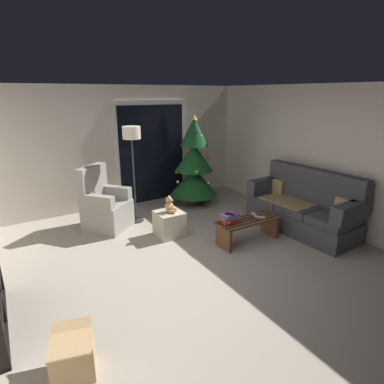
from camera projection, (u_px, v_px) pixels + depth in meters
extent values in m
plane|color=#9E9384|center=(194.00, 266.00, 4.49)|extent=(7.00, 7.00, 0.00)
cube|color=beige|center=(117.00, 148.00, 6.61)|extent=(5.72, 0.12, 2.50)
cube|color=beige|center=(333.00, 158.00, 5.54)|extent=(0.12, 6.00, 2.50)
cube|color=silver|center=(152.00, 152.00, 6.97)|extent=(1.60, 0.02, 2.20)
cube|color=black|center=(152.00, 154.00, 6.97)|extent=(1.50, 0.02, 2.10)
cube|color=#3D3D42|center=(299.00, 221.00, 5.62)|extent=(0.86, 1.94, 0.34)
cube|color=#3D3D42|center=(333.00, 220.00, 5.05)|extent=(0.71, 0.63, 0.14)
cube|color=#3D3D42|center=(300.00, 209.00, 5.54)|extent=(0.71, 0.63, 0.14)
cube|color=#3D3D42|center=(273.00, 199.00, 6.02)|extent=(0.71, 0.63, 0.14)
cube|color=#3D3D42|center=(314.00, 186.00, 5.60)|extent=(0.30, 1.91, 0.60)
cube|color=#3D3D42|center=(350.00, 212.00, 4.80)|extent=(0.77, 0.24, 0.28)
cube|color=#3D3D42|center=(265.00, 186.00, 6.17)|extent=(0.77, 0.24, 0.28)
cube|color=#997F51|center=(288.00, 201.00, 5.70)|extent=(0.64, 0.93, 0.02)
cube|color=#997F51|center=(346.00, 207.00, 5.02)|extent=(0.14, 0.33, 0.28)
cube|color=#997F51|center=(277.00, 186.00, 6.12)|extent=(0.14, 0.33, 0.28)
cube|color=brown|center=(256.00, 224.00, 4.99)|extent=(1.10, 0.05, 0.04)
cube|color=brown|center=(252.00, 222.00, 5.06)|extent=(1.10, 0.05, 0.04)
cube|color=brown|center=(248.00, 220.00, 5.13)|extent=(1.10, 0.05, 0.04)
cube|color=brown|center=(245.00, 218.00, 5.21)|extent=(1.10, 0.05, 0.04)
cube|color=brown|center=(241.00, 217.00, 5.28)|extent=(1.10, 0.05, 0.04)
cube|color=brown|center=(224.00, 238.00, 4.95)|extent=(0.05, 0.36, 0.36)
cube|color=brown|center=(270.00, 225.00, 5.44)|extent=(0.05, 0.36, 0.36)
cube|color=#ADADB2|center=(254.00, 214.00, 5.29)|extent=(0.10, 0.16, 0.02)
cube|color=silver|center=(260.00, 217.00, 5.17)|extent=(0.16, 0.12, 0.02)
cube|color=#333338|center=(254.00, 218.00, 5.13)|extent=(0.11, 0.16, 0.02)
cube|color=#A32D28|center=(230.00, 222.00, 4.98)|extent=(0.27, 0.22, 0.04)
cube|color=#A32D28|center=(229.00, 220.00, 4.94)|extent=(0.22, 0.22, 0.04)
cube|color=#4C4C51|center=(230.00, 217.00, 4.93)|extent=(0.26, 0.22, 0.04)
cube|color=#6B3D7A|center=(230.00, 215.00, 4.94)|extent=(0.24, 0.20, 0.03)
cube|color=black|center=(230.00, 214.00, 4.91)|extent=(0.14, 0.16, 0.01)
cylinder|color=#4C1E19|center=(194.00, 201.00, 7.01)|extent=(0.36, 0.36, 0.10)
cylinder|color=brown|center=(194.00, 197.00, 6.98)|extent=(0.08, 0.08, 0.12)
cone|color=#14471E|center=(194.00, 181.00, 6.88)|extent=(1.01, 1.01, 0.58)
cone|color=#14471E|center=(194.00, 157.00, 6.72)|extent=(0.80, 0.80, 0.58)
cone|color=#14471E|center=(194.00, 132.00, 6.56)|extent=(0.59, 0.59, 0.58)
sphere|color=white|center=(209.00, 183.00, 6.57)|extent=(0.06, 0.06, 0.06)
sphere|color=#1E8C33|center=(184.00, 142.00, 6.63)|extent=(0.06, 0.06, 0.06)
sphere|color=blue|center=(185.00, 160.00, 7.00)|extent=(0.06, 0.06, 0.06)
sphere|color=red|center=(189.00, 145.00, 6.44)|extent=(0.06, 0.06, 0.06)
sphere|color=gold|center=(186.00, 171.00, 7.19)|extent=(0.06, 0.06, 0.06)
sphere|color=red|center=(208.00, 158.00, 6.67)|extent=(0.06, 0.06, 0.06)
sphere|color=red|center=(187.00, 177.00, 7.29)|extent=(0.06, 0.06, 0.06)
sphere|color=gold|center=(176.00, 172.00, 6.93)|extent=(0.06, 0.06, 0.06)
sphere|color=#B233A5|center=(188.00, 133.00, 6.70)|extent=(0.06, 0.06, 0.06)
sphere|color=white|center=(201.00, 136.00, 6.48)|extent=(0.06, 0.06, 0.06)
sphere|color=#B233A5|center=(198.00, 131.00, 6.42)|extent=(0.06, 0.06, 0.06)
sphere|color=white|center=(178.00, 182.00, 6.60)|extent=(0.06, 0.06, 0.06)
sphere|color=gold|center=(197.00, 172.00, 6.44)|extent=(0.06, 0.06, 0.06)
sphere|color=blue|center=(186.00, 137.00, 6.50)|extent=(0.06, 0.06, 0.06)
cone|color=#EAD14C|center=(194.00, 117.00, 6.47)|extent=(0.14, 0.14, 0.12)
cube|color=gray|center=(108.00, 220.00, 5.72)|extent=(0.96, 0.96, 0.31)
cube|color=gray|center=(107.00, 207.00, 5.64)|extent=(0.96, 0.96, 0.18)
cube|color=gray|center=(92.00, 184.00, 5.61)|extent=(0.63, 0.56, 0.64)
cube|color=gray|center=(116.00, 192.00, 5.83)|extent=(0.48, 0.54, 0.22)
cube|color=gray|center=(98.00, 202.00, 5.33)|extent=(0.48, 0.54, 0.22)
cylinder|color=#2D2D30|center=(136.00, 220.00, 6.08)|extent=(0.28, 0.28, 0.02)
cylinder|color=#2D2D30|center=(134.00, 181.00, 5.84)|extent=(0.03, 0.03, 1.55)
cylinder|color=beige|center=(131.00, 133.00, 5.58)|extent=(0.32, 0.32, 0.22)
cube|color=#B2A893|center=(169.00, 224.00, 5.41)|extent=(0.44, 0.44, 0.43)
cylinder|color=tan|center=(173.00, 209.00, 5.37)|extent=(0.12, 0.12, 0.06)
cylinder|color=tan|center=(172.00, 211.00, 5.28)|extent=(0.12, 0.12, 0.06)
sphere|color=tan|center=(169.00, 206.00, 5.31)|extent=(0.15, 0.15, 0.15)
sphere|color=tan|center=(169.00, 200.00, 5.28)|extent=(0.11, 0.11, 0.11)
sphere|color=tan|center=(172.00, 200.00, 5.27)|extent=(0.04, 0.04, 0.04)
sphere|color=tan|center=(169.00, 196.00, 5.30)|extent=(0.04, 0.04, 0.04)
sphere|color=tan|center=(168.00, 198.00, 5.23)|extent=(0.04, 0.04, 0.04)
sphere|color=tan|center=(171.00, 205.00, 5.37)|extent=(0.06, 0.06, 0.06)
sphere|color=tan|center=(169.00, 207.00, 5.24)|extent=(0.06, 0.06, 0.06)
cube|color=tan|center=(73.00, 358.00, 2.73)|extent=(0.42, 0.38, 0.34)
cube|color=tan|center=(72.00, 325.00, 2.84)|extent=(0.35, 0.17, 0.06)
cube|color=tan|center=(69.00, 357.00, 2.50)|extent=(0.35, 0.17, 0.06)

